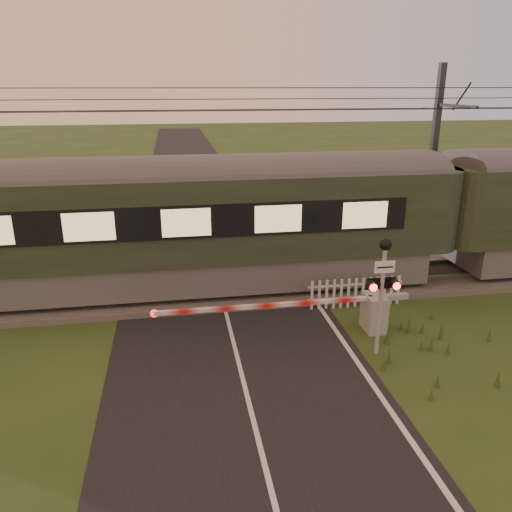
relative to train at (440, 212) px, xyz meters
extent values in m
plane|color=#274119|center=(-7.25, -6.50, -2.25)|extent=(160.00, 160.00, 0.00)
cube|color=black|center=(-7.25, -6.50, -2.24)|extent=(6.00, 140.00, 0.02)
cube|color=#47423D|center=(-7.25, 0.00, -2.19)|extent=(140.00, 3.40, 0.24)
cube|color=slate|center=(-7.25, -0.72, -1.99)|extent=(140.00, 0.08, 0.14)
cube|color=slate|center=(-7.25, 0.72, -1.99)|extent=(140.00, 0.08, 0.14)
cube|color=#2D2116|center=(-7.25, 0.00, -2.06)|extent=(0.24, 2.20, 0.06)
cylinder|color=black|center=(-7.25, -0.30, 3.25)|extent=(120.00, 0.02, 0.02)
cylinder|color=black|center=(-7.25, 0.30, 3.25)|extent=(120.00, 0.02, 0.02)
cylinder|color=black|center=(-7.25, 0.00, 3.85)|extent=(120.00, 0.02, 0.02)
cylinder|color=black|center=(-7.25, 0.00, 3.55)|extent=(120.00, 0.02, 0.02)
cube|color=slate|center=(-10.78, 0.00, -1.43)|extent=(19.74, 2.61, 0.98)
cube|color=#242F1F|center=(-10.78, 0.00, 0.29)|extent=(20.56, 2.84, 2.45)
cylinder|color=#4C4C4F|center=(-10.78, 0.00, 1.51)|extent=(20.56, 0.99, 0.99)
cube|color=#FFD893|center=(-10.78, -1.46, 0.41)|extent=(17.68, 0.04, 0.76)
cube|color=gray|center=(-3.49, -3.34, -1.75)|extent=(0.49, 0.76, 0.99)
cylinder|color=gray|center=(-3.63, -3.34, -1.75)|extent=(0.11, 0.11, 0.99)
cube|color=gray|center=(-3.00, -3.34, -1.33)|extent=(0.81, 0.14, 0.14)
cube|color=red|center=(-6.40, -3.34, -1.33)|extent=(5.54, 0.10, 0.10)
cylinder|color=red|center=(-9.16, -3.34, -1.33)|extent=(0.20, 0.04, 0.20)
cylinder|color=gray|center=(-3.88, -4.53, -0.92)|extent=(0.10, 0.10, 2.64)
cube|color=white|center=(-3.88, -4.59, 0.00)|extent=(0.48, 0.03, 0.28)
sphere|color=black|center=(-3.88, -4.53, 0.52)|extent=(0.28, 0.28, 0.28)
cube|color=black|center=(-3.88, -4.53, -0.44)|extent=(0.66, 0.05, 0.05)
cylinder|color=#FF140C|center=(-4.16, -4.71, -0.44)|extent=(0.18, 0.02, 0.18)
cylinder|color=#FF140C|center=(-3.60, -4.71, -0.44)|extent=(0.18, 0.02, 0.18)
cube|color=black|center=(-3.88, -4.48, -0.44)|extent=(0.71, 0.02, 0.28)
cube|color=silver|center=(-3.47, -1.87, -1.95)|extent=(2.85, 0.04, 0.06)
cube|color=silver|center=(-3.47, -1.87, -1.55)|extent=(2.85, 0.04, 0.06)
cube|color=#2D2D30|center=(0.78, 2.30, 1.21)|extent=(0.22, 0.22, 6.91)
cube|color=#2D2D30|center=(0.78, 1.15, 3.28)|extent=(0.10, 2.40, 0.10)
camera|label=1|loc=(-8.53, -14.61, 3.92)|focal=35.00mm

